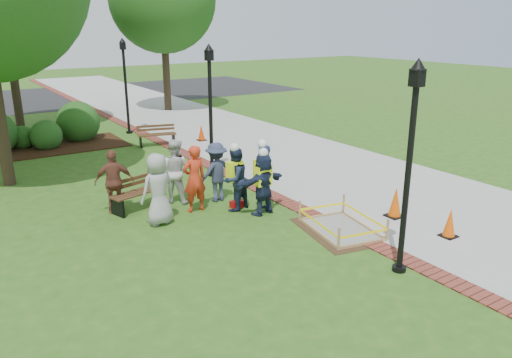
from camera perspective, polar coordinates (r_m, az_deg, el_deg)
ground at (r=12.03m, az=1.15°, el=-6.37°), size 100.00×100.00×0.00m
sidewalk at (r=22.66m, az=-2.70°, el=5.04°), size 6.00×60.00×0.02m
brick_edging at (r=21.24m, az=-10.28°, el=3.95°), size 0.50×60.00×0.03m
mulch_bed at (r=21.86m, az=-23.92°, el=3.11°), size 7.00×3.00×0.05m
parking_lot at (r=36.93m, az=-23.51°, el=8.42°), size 36.00×12.00×0.01m
wet_concrete_pad at (r=12.34m, az=9.72°, el=-4.83°), size 2.11×2.58×0.55m
bench_near at (r=13.92m, az=-13.24°, el=-2.27°), size 1.67×0.93×0.86m
bench_far at (r=21.04m, az=-11.24°, el=4.47°), size 1.63×0.89×0.84m
cone_front at (r=12.61m, az=21.27°, el=-4.78°), size 0.36×0.36×0.72m
cone_back at (r=13.43m, az=15.64°, el=-2.65°), size 0.42×0.42×0.82m
cone_far at (r=21.63m, az=-6.26°, el=5.26°), size 0.36×0.36×0.72m
toolbox at (r=13.75m, az=-2.20°, el=-2.86°), size 0.38×0.23×0.18m
lamp_near at (r=9.93m, az=17.18°, el=2.81°), size 0.28×0.28×4.26m
lamp_mid at (r=16.12m, az=-5.25°, el=8.86°), size 0.28×0.28×4.26m
lamp_far at (r=23.43m, az=-14.72°, el=11.03°), size 0.28×0.28×4.26m
shrub_c at (r=21.91m, az=-22.68°, el=3.24°), size 1.25×1.25×1.25m
shrub_d at (r=23.03m, az=-19.49°, el=4.23°), size 1.82×1.82×1.82m
shrub_e at (r=22.44m, az=-25.04°, el=3.25°), size 0.98×0.98×0.98m
casual_person_a at (r=12.60m, az=-11.13°, el=-1.16°), size 0.63×0.45×1.82m
casual_person_b at (r=13.31m, az=-7.06°, el=0.02°), size 0.59×0.39×1.81m
casual_person_c at (r=14.09m, az=-9.23°, el=0.90°), size 0.66×0.68×1.81m
casual_person_d at (r=13.66m, az=-15.89°, el=-0.29°), size 0.63×0.50×1.71m
casual_person_e at (r=14.05m, az=-4.54°, el=0.77°), size 0.56×0.37×1.69m
hivis_worker_a at (r=13.02m, az=0.82°, el=-0.28°), size 0.56×0.39×1.80m
hivis_worker_b at (r=13.23m, az=0.70°, el=0.35°), size 0.69×0.61×1.97m
hivis_worker_c at (r=13.31m, az=-2.42°, el=0.22°), size 0.63×0.52×1.86m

